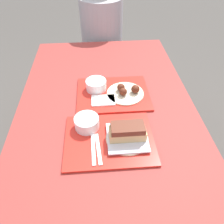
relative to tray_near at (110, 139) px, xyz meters
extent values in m
plane|color=#4C4742|center=(0.00, 0.16, -0.74)|extent=(12.00, 12.00, 0.00)
cube|color=maroon|center=(0.00, 0.16, -0.03)|extent=(0.96, 1.71, 0.04)
cylinder|color=maroon|center=(-0.42, 0.94, -0.40)|extent=(0.07, 0.07, 0.70)
cylinder|color=maroon|center=(0.41, 0.94, -0.40)|extent=(0.07, 0.07, 0.70)
cube|color=maroon|center=(0.00, 1.24, -0.29)|extent=(0.91, 0.28, 0.04)
cylinder|color=maroon|center=(-0.40, 1.24, -0.53)|extent=(0.06, 0.06, 0.43)
cylinder|color=maroon|center=(0.39, 1.24, -0.53)|extent=(0.06, 0.06, 0.43)
cube|color=red|center=(0.00, 0.00, 0.00)|extent=(0.41, 0.32, 0.01)
cube|color=red|center=(0.04, 0.33, 0.00)|extent=(0.41, 0.32, 0.01)
cylinder|color=white|center=(-0.10, 0.08, 0.03)|extent=(0.12, 0.12, 0.06)
cylinder|color=beige|center=(-0.10, 0.08, 0.06)|extent=(0.10, 0.10, 0.01)
cylinder|color=beige|center=(0.08, -0.01, 0.01)|extent=(0.19, 0.19, 0.01)
cube|color=silver|center=(0.08, -0.01, 0.02)|extent=(0.18, 0.18, 0.01)
cube|color=#DBB275|center=(0.08, -0.01, 0.04)|extent=(0.16, 0.07, 0.04)
cube|color=brown|center=(0.08, -0.01, 0.08)|extent=(0.15, 0.08, 0.03)
cube|color=white|center=(-0.08, -0.05, 0.01)|extent=(0.02, 0.17, 0.00)
cube|color=white|center=(-0.06, -0.05, 0.01)|extent=(0.03, 0.17, 0.00)
cube|color=#3F3F47|center=(0.02, 0.07, 0.01)|extent=(0.04, 0.03, 0.01)
cylinder|color=white|center=(-0.05, 0.38, 0.03)|extent=(0.12, 0.12, 0.06)
cylinder|color=beige|center=(-0.05, 0.38, 0.06)|extent=(0.10, 0.10, 0.01)
cylinder|color=beige|center=(0.11, 0.32, 0.01)|extent=(0.21, 0.21, 0.01)
sphere|color=#562314|center=(0.16, 0.32, 0.04)|extent=(0.05, 0.05, 0.05)
sphere|color=#562314|center=(0.09, 0.34, 0.04)|extent=(0.04, 0.04, 0.04)
sphere|color=#562314|center=(0.09, 0.30, 0.04)|extent=(0.04, 0.04, 0.04)
cube|color=white|center=(-0.02, 0.27, 0.01)|extent=(0.13, 0.09, 0.01)
cylinder|color=#9E9EA3|center=(0.02, 1.24, -0.01)|extent=(0.36, 0.36, 0.54)
camera|label=1|loc=(-0.04, -0.64, 0.78)|focal=35.00mm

